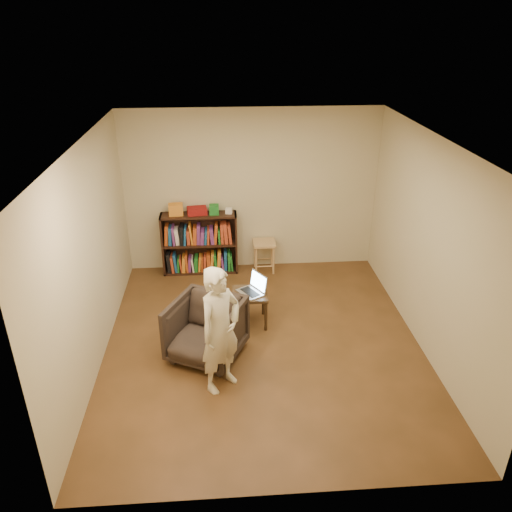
{
  "coord_description": "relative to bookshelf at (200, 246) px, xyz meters",
  "views": [
    {
      "loc": [
        -0.47,
        -5.27,
        3.84
      ],
      "look_at": [
        -0.06,
        0.35,
        1.09
      ],
      "focal_mm": 35.0,
      "sensor_mm": 36.0,
      "label": 1
    }
  ],
  "objects": [
    {
      "name": "box_yellow",
      "position": [
        -0.34,
        -0.01,
        0.65
      ],
      "size": [
        0.23,
        0.18,
        0.18
      ],
      "primitive_type": "cube",
      "rotation": [
        0.0,
        0.0,
        0.08
      ],
      "color": "orange",
      "rests_on": "bookshelf"
    },
    {
      "name": "side_table",
      "position": [
        0.71,
        -1.6,
        -0.05
      ],
      "size": [
        0.46,
        0.46,
        0.47
      ],
      "color": "black",
      "rests_on": "floor"
    },
    {
      "name": "laptop",
      "position": [
        0.76,
        -1.58,
        0.09
      ],
      "size": [
        0.43,
        0.44,
        0.26
      ],
      "rotation": [
        0.0,
        0.0,
        -1.02
      ],
      "color": "silver",
      "rests_on": "side_table"
    },
    {
      "name": "box_white",
      "position": [
        0.48,
        0.0,
        0.6
      ],
      "size": [
        0.11,
        0.11,
        0.08
      ],
      "primitive_type": "cube",
      "rotation": [
        0.0,
        0.0,
        -0.15
      ],
      "color": "white",
      "rests_on": "bookshelf"
    },
    {
      "name": "red_cloth",
      "position": [
        -0.02,
        0.02,
        0.61
      ],
      "size": [
        0.33,
        0.26,
        0.1
      ],
      "primitive_type": "cube",
      "rotation": [
        0.0,
        0.0,
        0.13
      ],
      "color": "maroon",
      "rests_on": "bookshelf"
    },
    {
      "name": "floor",
      "position": [
        0.85,
        -2.09,
        -0.44
      ],
      "size": [
        4.5,
        4.5,
        0.0
      ],
      "primitive_type": "plane",
      "color": "#452E16",
      "rests_on": "ground"
    },
    {
      "name": "wall_right",
      "position": [
        2.85,
        -2.09,
        0.86
      ],
      "size": [
        0.0,
        4.5,
        4.5
      ],
      "primitive_type": "plane",
      "rotation": [
        1.57,
        0.0,
        -1.57
      ],
      "color": "beige",
      "rests_on": "floor"
    },
    {
      "name": "wall_back",
      "position": [
        0.85,
        0.16,
        0.86
      ],
      "size": [
        4.0,
        0.0,
        4.0
      ],
      "primitive_type": "plane",
      "rotation": [
        1.57,
        0.0,
        0.0
      ],
      "color": "beige",
      "rests_on": "floor"
    },
    {
      "name": "armchair",
      "position": [
        0.13,
        -2.29,
        -0.06
      ],
      "size": [
        1.09,
        1.1,
        0.76
      ],
      "primitive_type": "imported",
      "rotation": [
        0.0,
        0.0,
        -0.45
      ],
      "color": "#322721",
      "rests_on": "floor"
    },
    {
      "name": "wall_left",
      "position": [
        -1.15,
        -2.09,
        0.86
      ],
      "size": [
        0.0,
        4.5,
        4.5
      ],
      "primitive_type": "plane",
      "rotation": [
        1.57,
        0.0,
        1.57
      ],
      "color": "beige",
      "rests_on": "floor"
    },
    {
      "name": "stool",
      "position": [
        1.04,
        -0.06,
        -0.02
      ],
      "size": [
        0.36,
        0.36,
        0.52
      ],
      "color": "#A68050",
      "rests_on": "floor"
    },
    {
      "name": "bookshelf",
      "position": [
        0.0,
        0.0,
        0.0
      ],
      "size": [
        1.2,
        0.3,
        1.0
      ],
      "color": "black",
      "rests_on": "floor"
    },
    {
      "name": "box_green",
      "position": [
        0.25,
        -0.01,
        0.63
      ],
      "size": [
        0.15,
        0.15,
        0.15
      ],
      "primitive_type": "cube",
      "rotation": [
        0.0,
        0.0,
        0.01
      ],
      "color": "#1E7126",
      "rests_on": "bookshelf"
    },
    {
      "name": "ceiling",
      "position": [
        0.85,
        -2.09,
        2.16
      ],
      "size": [
        4.5,
        4.5,
        0.0
      ],
      "primitive_type": "plane",
      "color": "white",
      "rests_on": "wall_back"
    },
    {
      "name": "person",
      "position": [
        0.31,
        -2.85,
        0.31
      ],
      "size": [
        0.64,
        0.64,
        1.5
      ],
      "primitive_type": "imported",
      "rotation": [
        0.0,
        0.0,
        0.76
      ],
      "color": "beige",
      "rests_on": "floor"
    }
  ]
}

